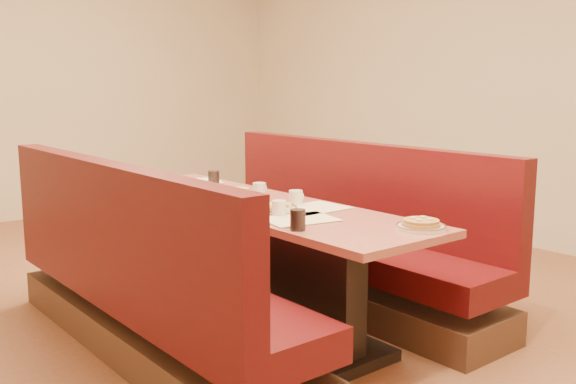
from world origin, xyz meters
TOP-DOWN VIEW (x-y plane):
  - ground at (0.00, 0.00)m, footprint 8.00×8.00m
  - diner_table at (0.00, 0.00)m, footprint 0.70×2.50m
  - booth_left at (-0.73, 0.00)m, footprint 0.55×2.50m
  - booth_right at (0.73, 0.00)m, footprint 0.55×2.50m
  - placemat_near_left at (-0.12, -0.57)m, footprint 0.40×0.33m
  - placemat_near_right at (0.12, -0.39)m, footprint 0.39×0.30m
  - placemat_far_left at (-0.10, 0.61)m, footprint 0.44×0.40m
  - placemat_far_right at (0.12, 0.89)m, footprint 0.47×0.42m
  - pancake_plate at (0.20, -1.10)m, footprint 0.25×0.25m
  - eggs_plate at (-0.08, -0.29)m, footprint 0.27×0.27m
  - extra_plate_mid at (0.11, 0.30)m, footprint 0.20×0.20m
  - extra_plate_far at (-0.23, 0.43)m, footprint 0.24×0.24m
  - coffee_mug_a at (0.13, -0.24)m, footprint 0.11×0.08m
  - coffee_mug_b at (-0.13, -0.43)m, footprint 0.11×0.08m
  - coffee_mug_c at (0.13, 0.11)m, footprint 0.11×0.08m
  - coffee_mug_d at (-0.14, 0.94)m, footprint 0.11×0.07m
  - soda_tumbler_near at (-0.28, -0.75)m, footprint 0.07×0.07m
  - soda_tumbler_mid at (0.14, 0.64)m, footprint 0.08×0.08m

SIDE VIEW (x-z plane):
  - ground at x=0.00m, z-range 0.00..0.00m
  - booth_left at x=-0.73m, z-range -0.16..0.89m
  - booth_right at x=0.73m, z-range -0.16..0.89m
  - diner_table at x=0.00m, z-range 0.00..0.75m
  - placemat_near_left at x=-0.12m, z-range 0.75..0.76m
  - placemat_near_right at x=0.12m, z-range 0.75..0.76m
  - placemat_far_left at x=-0.10m, z-range 0.75..0.76m
  - placemat_far_right at x=0.12m, z-range 0.75..0.76m
  - extra_plate_mid at x=0.11m, z-range 0.74..0.78m
  - eggs_plate at x=-0.08m, z-range 0.74..0.79m
  - extra_plate_far at x=-0.23m, z-range 0.74..0.79m
  - pancake_plate at x=0.20m, z-range 0.74..0.80m
  - coffee_mug_d at x=-0.14m, z-range 0.75..0.83m
  - coffee_mug_b at x=-0.13m, z-range 0.75..0.83m
  - coffee_mug_a at x=0.13m, z-range 0.75..0.84m
  - coffee_mug_c at x=0.13m, z-range 0.75..0.84m
  - soda_tumbler_near at x=-0.28m, z-range 0.75..0.85m
  - soda_tumbler_mid at x=0.14m, z-range 0.75..0.86m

